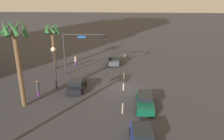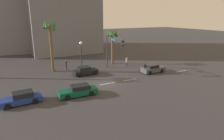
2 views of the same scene
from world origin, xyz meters
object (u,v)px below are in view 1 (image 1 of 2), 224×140
car_0 (76,85)px  palm_tree_1 (53,35)px  pedestrian_1 (76,60)px  pedestrian_0 (38,88)px  car_3 (142,139)px  streetlamp (54,59)px  traffic_signal (79,46)px  car_2 (145,101)px  car_1 (114,60)px  palm_tree_0 (16,46)px

car_0 → palm_tree_1: size_ratio=0.56×
pedestrian_1 → pedestrian_0: bearing=171.4°
car_3 → streetlamp: bearing=43.8°
pedestrian_1 → traffic_signal: bearing=-159.0°
car_2 → streetlamp: (3.97, 10.50, 3.09)m
car_2 → palm_tree_1: (11.25, 12.89, 4.65)m
car_2 → pedestrian_1: 16.37m
streetlamp → car_0: bearing=-97.2°
car_1 → pedestrian_1: 6.21m
car_1 → traffic_signal: size_ratio=0.70×
car_3 → traffic_signal: (15.31, 7.92, 3.52)m
car_3 → streetlamp: 14.58m
car_2 → pedestrian_1: size_ratio=2.74×
car_3 → traffic_signal: traffic_signal is taller
car_2 → palm_tree_0: size_ratio=0.52×
traffic_signal → car_2: bearing=-136.4°
car_2 → palm_tree_1: bearing=48.9°
car_1 → palm_tree_0: bearing=150.7°
streetlamp → pedestrian_0: streetlamp is taller
car_1 → car_2: (-14.45, -4.06, -0.03)m
pedestrian_1 → palm_tree_1: bearing=120.3°
car_1 → pedestrian_0: size_ratio=2.18×
car_0 → car_2: (-3.65, -7.92, -0.01)m
pedestrian_0 → palm_tree_0: 5.77m
streetlamp → pedestrian_1: bearing=-2.8°
car_2 → car_3: bearing=174.1°
car_3 → traffic_signal: 17.59m
car_3 → palm_tree_1: 21.90m
car_0 → car_3: bearing=-143.9°
car_1 → palm_tree_0: 18.19m
car_1 → pedestrian_1: (-1.55, 6.01, 0.25)m
pedestrian_0 → pedestrian_1: size_ratio=1.14×
car_0 → palm_tree_1: (7.60, 4.97, 4.63)m
pedestrian_0 → car_0: bearing=-61.2°
palm_tree_1 → car_0: bearing=-146.8°
streetlamp → palm_tree_1: bearing=18.2°
car_3 → traffic_signal: size_ratio=0.74×
palm_tree_1 → palm_tree_0: bearing=-178.1°
car_2 → traffic_signal: size_ratio=0.78×
pedestrian_1 → palm_tree_0: 14.78m
pedestrian_0 → palm_tree_0: (-2.13, 0.71, 5.32)m
car_3 → palm_tree_1: palm_tree_1 is taller
traffic_signal → pedestrian_1: size_ratio=3.52×
car_0 → car_2: bearing=-114.7°
pedestrian_0 → palm_tree_1: palm_tree_1 is taller
car_0 → car_1: bearing=-19.6°
car_3 → pedestrian_1: 21.40m
car_0 → palm_tree_0: (-4.26, 4.59, 5.73)m
car_1 → car_0: bearing=160.4°
car_3 → palm_tree_0: (5.70, 11.85, 5.74)m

